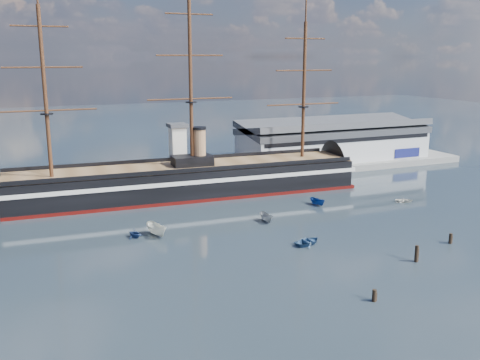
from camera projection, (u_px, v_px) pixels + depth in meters
name	position (u px, v px, depth m)	size (l,w,h in m)	color
ground	(209.00, 217.00, 118.82)	(600.00, 600.00, 0.00)	#1D2832
quay	(199.00, 180.00, 154.92)	(180.00, 18.00, 2.00)	slate
warehouse	(334.00, 141.00, 175.03)	(63.00, 21.00, 11.60)	#B7BABC
quay_tower	(178.00, 150.00, 147.36)	(5.00, 5.00, 15.00)	silver
warship	(179.00, 181.00, 135.53)	(113.27, 20.77, 53.94)	black
motorboat_a	(157.00, 236.00, 106.11)	(7.74, 2.84, 3.10)	silver
motorboat_b	(308.00, 244.00, 101.43)	(3.56, 1.42, 1.66)	#335784
motorboat_c	(266.00, 222.00, 115.21)	(5.86, 2.15, 2.34)	gray
motorboat_d	(135.00, 238.00, 105.24)	(5.52, 2.39, 2.03)	navy
motorboat_e	(404.00, 202.00, 130.94)	(2.57, 1.03, 1.20)	silver
motorboat_f	(317.00, 205.00, 128.08)	(5.36, 1.96, 2.14)	navy
piling_near_mid	(374.00, 301.00, 77.78)	(0.64, 0.64, 2.53)	black
piling_near_right	(416.00, 262.00, 92.80)	(0.64, 0.64, 3.67)	black
piling_far_right	(450.00, 243.00, 101.92)	(0.64, 0.64, 2.70)	black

